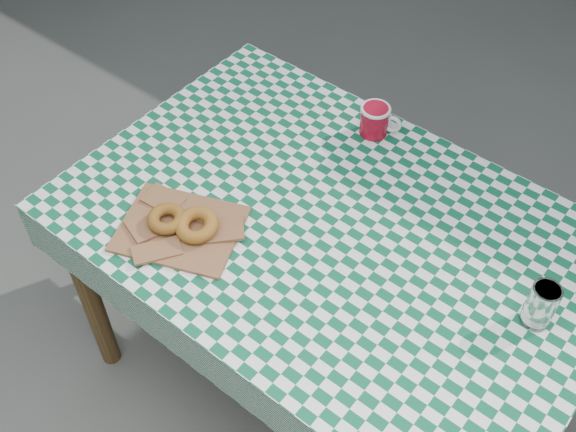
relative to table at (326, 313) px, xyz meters
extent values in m
plane|color=#54544F|center=(-0.07, 0.03, -0.38)|extent=(60.00, 60.00, 0.00)
cube|color=#533A1C|center=(0.00, 0.00, 0.00)|extent=(1.31, 0.88, 0.75)
cube|color=#0D5335|center=(0.00, 0.00, 0.38)|extent=(1.33, 0.90, 0.01)
cube|color=brown|center=(-0.28, -0.24, 0.39)|extent=(0.35, 0.32, 0.02)
torus|color=brown|center=(-0.31, -0.25, 0.41)|extent=(0.10, 0.10, 0.03)
torus|color=#A26721|center=(-0.24, -0.22, 0.41)|extent=(0.11, 0.11, 0.03)
cylinder|color=white|center=(0.50, 0.05, 0.44)|extent=(0.06, 0.06, 0.11)
camera|label=1|loc=(0.59, -0.93, 1.67)|focal=43.57mm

